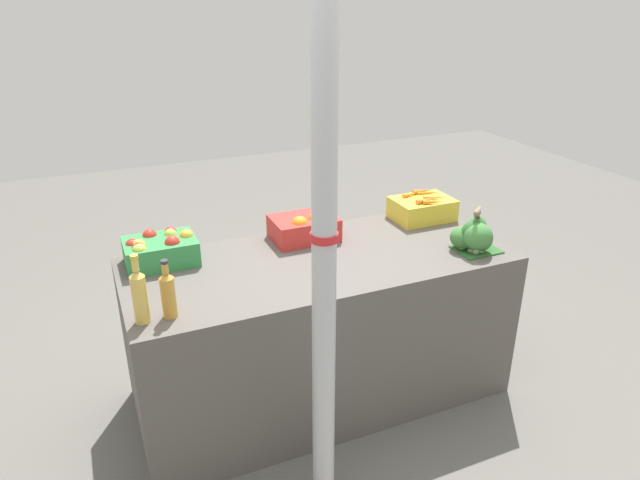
{
  "coord_description": "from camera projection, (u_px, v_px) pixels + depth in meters",
  "views": [
    {
      "loc": [
        -1.03,
        -2.39,
        2.07
      ],
      "look_at": [
        0.0,
        0.0,
        0.93
      ],
      "focal_mm": 32.0,
      "sensor_mm": 36.0,
      "label": 1
    }
  ],
  "objects": [
    {
      "name": "carrot_crate",
      "position": [
        422.0,
        208.0,
        3.35
      ],
      "size": [
        0.34,
        0.26,
        0.15
      ],
      "color": "gold",
      "rests_on": "market_table"
    },
    {
      "name": "ground_plane",
      "position": [
        320.0,
        391.0,
        3.21
      ],
      "size": [
        10.0,
        10.0,
        0.0
      ],
      "primitive_type": "plane",
      "color": "#605E59"
    },
    {
      "name": "juice_bottle_golden",
      "position": [
        139.0,
        295.0,
        2.27
      ],
      "size": [
        0.06,
        0.06,
        0.3
      ],
      "color": "gold",
      "rests_on": "market_table"
    },
    {
      "name": "broccoli_pile",
      "position": [
        474.0,
        236.0,
        2.91
      ],
      "size": [
        0.24,
        0.21,
        0.19
      ],
      "color": "#2D602D",
      "rests_on": "market_table"
    },
    {
      "name": "support_pole",
      "position": [
        324.0,
        265.0,
        2.08
      ],
      "size": [
        0.1,
        0.1,
        2.3
      ],
      "color": "#B7BABF",
      "rests_on": "ground_plane"
    },
    {
      "name": "juice_bottle_amber",
      "position": [
        168.0,
        293.0,
        2.32
      ],
      "size": [
        0.06,
        0.06,
        0.26
      ],
      "color": "gold",
      "rests_on": "market_table"
    },
    {
      "name": "orange_crate",
      "position": [
        307.0,
        226.0,
        3.07
      ],
      "size": [
        0.34,
        0.25,
        0.16
      ],
      "color": "red",
      "rests_on": "market_table"
    },
    {
      "name": "apple_crate",
      "position": [
        160.0,
        249.0,
        2.8
      ],
      "size": [
        0.34,
        0.25,
        0.16
      ],
      "color": "#2D8442",
      "rests_on": "market_table"
    },
    {
      "name": "market_table",
      "position": [
        320.0,
        328.0,
        3.05
      ],
      "size": [
        1.95,
        0.83,
        0.83
      ],
      "primitive_type": "cube",
      "color": "#56514C",
      "rests_on": "ground_plane"
    },
    {
      "name": "sparrow_bird",
      "position": [
        477.0,
        212.0,
        2.87
      ],
      "size": [
        0.11,
        0.1,
        0.05
      ],
      "rotation": [
        0.0,
        0.0,
        -2.41
      ],
      "color": "#4C3D2D",
      "rests_on": "broccoli_pile"
    }
  ]
}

